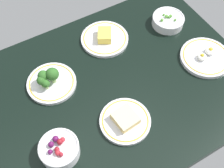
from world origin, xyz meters
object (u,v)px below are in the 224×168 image
Objects in this scene: plate_eggs at (206,57)px; plate_broccoli at (50,81)px; plate_sandwich at (125,120)px; bowl_peas at (168,20)px; plate_cheese at (105,38)px; bowl_berries at (59,149)px.

plate_broccoli is at bearing -18.28° from plate_eggs.
bowl_peas reaches higher than plate_sandwich.
plate_cheese is 1.52× the size of bowl_berries.
plate_sandwich is at bearing 10.60° from plate_eggs.
plate_broccoli is 33.42cm from plate_sandwich.
bowl_berries reaches higher than plate_eggs.
plate_sandwich is 0.89× the size of plate_eggs.
plate_cheese is 44.01cm from plate_eggs.
bowl_berries is 75.38cm from bowl_peas.
plate_broccoli reaches higher than bowl_peas.
bowl_berries reaches higher than bowl_peas.
bowl_peas is (-68.35, -31.78, -0.84)cm from bowl_berries.
plate_broccoli reaches higher than bowl_berries.
plate_cheese is 30.45cm from bowl_peas.
plate_eggs is 1.46× the size of bowl_peas.
plate_broccoli is at bearing -107.02° from bowl_berries.
plate_broccoli is 1.04× the size of plate_sandwich.
bowl_peas reaches higher than plate_cheese.
bowl_berries is at bearing 5.90° from plate_eggs.
plate_sandwich is 45.65cm from plate_eggs.
plate_broccoli is 65.08cm from plate_eggs.
plate_eggs is at bearing -174.10° from bowl_berries.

